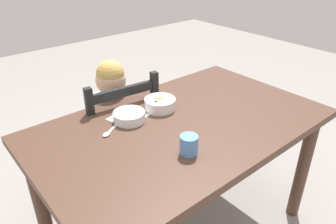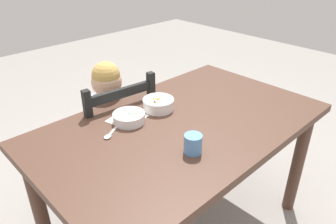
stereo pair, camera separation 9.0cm
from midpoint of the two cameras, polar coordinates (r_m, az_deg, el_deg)
The scene contains 8 objects.
dining_table at distance 1.60m, azimuth 0.88°, elevation -4.92°, with size 1.42×0.86×0.74m.
dining_chair at distance 1.98m, azimuth -10.96°, elevation -5.38°, with size 0.46×0.46×0.88m.
child_figure at distance 1.88m, azimuth -11.23°, elevation -0.68°, with size 0.32×0.31×0.94m.
bowl_of_peas at distance 1.55m, azimuth -8.62°, elevation -0.97°, with size 0.16×0.16×0.05m.
bowl_of_carrots at distance 1.65m, azimuth -3.28°, elevation 1.46°, with size 0.16×0.16×0.06m.
spoon at distance 1.47m, azimuth -12.08°, elevation -3.96°, with size 0.13×0.08×0.01m.
drinking_cup at distance 1.32m, azimuth 2.52°, elevation -5.72°, with size 0.08×0.08×0.08m, color #5A97DC.
paper_napkin at distance 1.59m, azimuth -8.86°, elevation -1.18°, with size 0.16×0.15×0.00m, color white.
Camera 2 is at (-0.98, -0.92, 1.52)m, focal length 34.18 mm.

